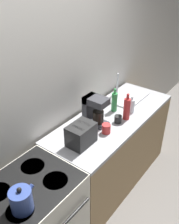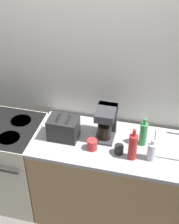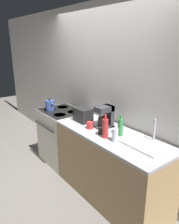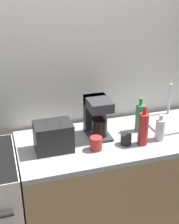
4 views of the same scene
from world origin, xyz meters
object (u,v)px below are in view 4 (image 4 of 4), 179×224
(bottle_clear, at_px, (160,129))
(bottle_red, at_px, (143,129))
(cup_black, at_px, (126,139))
(bottle_green, at_px, (140,117))
(coffee_maker, at_px, (97,115))
(cup_red, at_px, (96,143))
(toaster, at_px, (53,137))

(bottle_clear, bearing_deg, bottle_red, -170.63)
(bottle_red, relative_size, cup_black, 3.77)
(bottle_green, bearing_deg, coffee_maker, 173.15)
(coffee_maker, relative_size, bottle_green, 1.11)
(coffee_maker, xyz_separation_m, cup_black, (0.15, -0.20, -0.12))
(coffee_maker, height_order, bottle_clear, coffee_maker)
(cup_black, height_order, cup_red, cup_red)
(toaster, xyz_separation_m, coffee_maker, (0.35, 0.12, 0.06))
(coffee_maker, height_order, cup_black, coffee_maker)
(toaster, xyz_separation_m, bottle_red, (0.61, -0.11, 0.02))
(bottle_clear, relative_size, cup_black, 2.52)
(toaster, relative_size, bottle_red, 0.87)
(coffee_maker, xyz_separation_m, cup_red, (-0.08, -0.20, -0.11))
(toaster, distance_m, cup_black, 0.51)
(coffee_maker, bearing_deg, toaster, -161.50)
(bottle_clear, xyz_separation_m, bottle_red, (-0.15, -0.02, 0.04))
(bottle_red, distance_m, cup_red, 0.35)
(coffee_maker, distance_m, cup_red, 0.25)
(bottle_clear, height_order, bottle_green, bottle_green)
(bottle_clear, xyz_separation_m, cup_red, (-0.49, 0.00, -0.04))
(bottle_green, bearing_deg, cup_red, -157.64)
(bottle_red, bearing_deg, cup_red, 175.47)
(bottle_clear, bearing_deg, cup_black, 178.55)
(toaster, height_order, cup_black, toaster)
(toaster, distance_m, bottle_clear, 0.77)
(bottle_green, relative_size, cup_black, 3.44)
(coffee_maker, relative_size, bottle_red, 1.01)
(coffee_maker, bearing_deg, bottle_clear, -26.67)
(cup_red, bearing_deg, bottle_red, -4.53)
(cup_black, bearing_deg, toaster, 170.71)
(bottle_red, bearing_deg, coffee_maker, 138.60)
(coffee_maker, relative_size, cup_black, 3.81)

